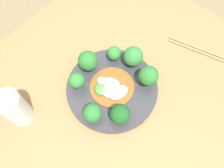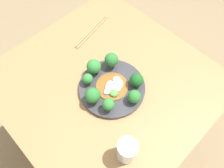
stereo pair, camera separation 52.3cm
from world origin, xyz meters
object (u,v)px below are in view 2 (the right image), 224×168
broccoli_southwest (137,80)px  stirfry_center (113,87)px  broccoli_southeast (111,60)px  broccoli_northeast (88,79)px  plate (112,88)px  broccoli_northwest (108,105)px  broccoli_west (134,97)px  broccoli_east (94,67)px  drinking_glass (127,151)px  broccoli_north (93,95)px  chopsticks (92,31)px

broccoli_southwest → stirfry_center: bearing=55.2°
broccoli_southeast → broccoli_northeast: 0.13m
plate → broccoli_northwest: size_ratio=4.33×
broccoli_west → broccoli_east: (0.21, 0.02, 0.01)m
broccoli_southwest → broccoli_northwest: size_ratio=1.00×
broccoli_southwest → broccoli_northeast: 0.19m
plate → broccoli_east: bearing=1.5°
broccoli_southeast → drinking_glass: 0.37m
broccoli_north → broccoli_southeast: size_ratio=0.99×
broccoli_southeast → broccoli_east: size_ratio=1.06×
broccoli_west → stirfry_center: (0.10, 0.02, -0.03)m
broccoli_southeast → stirfry_center: 0.11m
broccoli_north → broccoli_east: size_ratio=1.05×
broccoli_southwest → broccoli_west: bearing=125.6°
broccoli_north → broccoli_northeast: 0.08m
plate → broccoli_southwest: size_ratio=4.32×
broccoli_southwest → broccoli_southeast: broccoli_southeast is taller
plate → broccoli_west: 0.11m
broccoli_east → chopsticks: (0.19, -0.15, -0.05)m
broccoli_northeast → broccoli_east: broccoli_east is taller
broccoli_southeast → stirfry_center: size_ratio=0.55×
broccoli_southeast → chopsticks: bearing=-19.9°
broccoli_east → stirfry_center: size_ratio=0.52×
broccoli_west → chopsticks: broccoli_west is taller
broccoli_northwest → broccoli_southeast: bearing=-47.3°
plate → broccoli_north: (0.01, 0.10, 0.05)m
broccoli_north → drinking_glass: drinking_glass is taller
broccoli_east → broccoli_southeast: bearing=-110.9°
broccoli_southeast → broccoli_east: broccoli_southeast is taller
plate → broccoli_north: bearing=86.2°
broccoli_north → broccoli_northwest: 0.07m
broccoli_northeast → chopsticks: broccoli_northeast is taller
plate → stirfry_center: bearing=170.5°
broccoli_southeast → stirfry_center: bearing=139.1°
broccoli_east → broccoli_southwest: bearing=-154.3°
stirfry_center → drinking_glass: drinking_glass is taller
broccoli_north → stirfry_center: (-0.01, -0.09, -0.03)m
broccoli_southwest → broccoli_northeast: broccoli_southwest is taller
broccoli_west → plate: bearing=9.4°
broccoli_north → broccoli_east: 0.13m
broccoli_southwest → broccoli_west: 0.07m
broccoli_north → drinking_glass: bearing=166.7°
broccoli_west → chopsticks: (0.40, -0.13, -0.05)m
broccoli_west → stirfry_center: 0.10m
broccoli_east → stirfry_center: broccoli_east is taller
drinking_glass → chopsticks: 0.60m
broccoli_north → broccoli_southeast: 0.18m
broccoli_southeast → broccoli_southwest: bearing=-177.6°
broccoli_northwest → chopsticks: (0.36, -0.23, -0.05)m
broccoli_west → drinking_glass: bearing=126.0°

